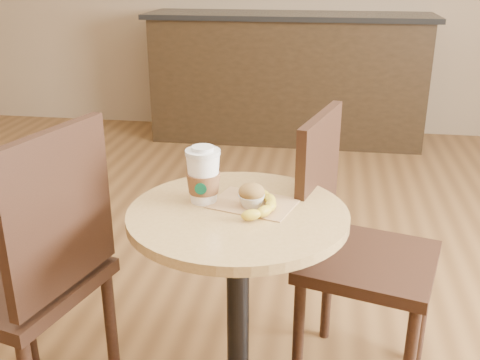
{
  "coord_description": "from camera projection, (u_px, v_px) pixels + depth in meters",
  "views": [
    {
      "loc": [
        0.35,
        -1.49,
        1.42
      ],
      "look_at": [
        0.11,
        0.02,
        0.83
      ],
      "focal_mm": 42.0,
      "sensor_mm": 36.0,
      "label": 1
    }
  ],
  "objects": [
    {
      "name": "banana",
      "position": [
        259.0,
        203.0,
        1.63
      ],
      "size": [
        0.15,
        0.24,
        0.03
      ],
      "primitive_type": null,
      "rotation": [
        0.0,
        0.0,
        0.07
      ],
      "color": "gold",
      "rests_on": "kraft_bag"
    },
    {
      "name": "chair_right",
      "position": [
        350.0,
        244.0,
        1.9
      ],
      "size": [
        0.52,
        0.52,
        0.97
      ],
      "rotation": [
        0.0,
        0.0,
        1.31
      ],
      "color": "black",
      "rests_on": "ground"
    },
    {
      "name": "coffee_cup",
      "position": [
        203.0,
        177.0,
        1.66
      ],
      "size": [
        0.1,
        0.1,
        0.17
      ],
      "rotation": [
        0.0,
        0.0,
        0.06
      ],
      "color": "white",
      "rests_on": "cafe_table"
    },
    {
      "name": "service_counter",
      "position": [
        287.0,
        78.0,
        4.67
      ],
      "size": [
        2.3,
        0.65,
        1.04
      ],
      "color": "black",
      "rests_on": "ground"
    },
    {
      "name": "cafe_table",
      "position": [
        238.0,
        282.0,
        1.71
      ],
      "size": [
        0.65,
        0.65,
        0.75
      ],
      "color": "black",
      "rests_on": "ground"
    },
    {
      "name": "kraft_bag",
      "position": [
        253.0,
        203.0,
        1.67
      ],
      "size": [
        0.28,
        0.24,
        0.0
      ],
      "primitive_type": "cube",
      "rotation": [
        0.0,
        0.0,
        -0.28
      ],
      "color": "#AB8152",
      "rests_on": "cafe_table"
    },
    {
      "name": "chair_left",
      "position": [
        33.0,
        272.0,
        1.68
      ],
      "size": [
        0.54,
        0.54,
        1.01
      ],
      "rotation": [
        0.0,
        0.0,
        -1.82
      ],
      "color": "black",
      "rests_on": "ground"
    },
    {
      "name": "muffin",
      "position": [
        252.0,
        195.0,
        1.64
      ],
      "size": [
        0.08,
        0.08,
        0.07
      ],
      "color": "silver",
      "rests_on": "kraft_bag"
    }
  ]
}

